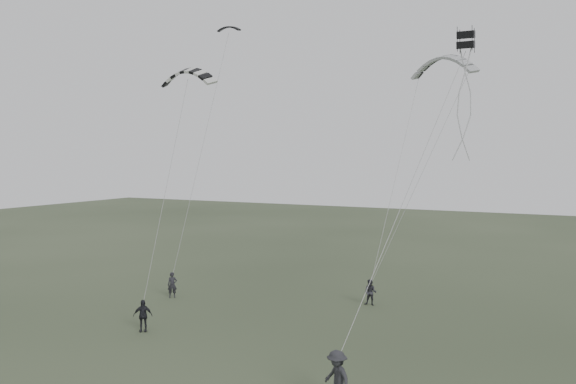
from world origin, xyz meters
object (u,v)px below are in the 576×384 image
at_px(flyer_left, 172,285).
at_px(kite_box, 466,40).
at_px(kite_dark_small, 229,27).
at_px(flyer_right, 371,292).
at_px(kite_pale_large, 443,57).
at_px(flyer_center, 143,316).
at_px(flyer_far, 337,378).
at_px(kite_striped, 188,71).

height_order(flyer_left, kite_box, kite_box).
relative_size(kite_dark_small, kite_box, 2.11).
distance_m(flyer_right, kite_pale_large, 14.72).
height_order(flyer_center, flyer_far, flyer_far).
bearing_deg(kite_dark_small, flyer_left, -101.10).
bearing_deg(kite_dark_small, kite_pale_large, -3.91).
relative_size(flyer_right, flyer_far, 0.78).
height_order(flyer_left, flyer_far, flyer_far).
height_order(flyer_right, flyer_far, flyer_far).
relative_size(flyer_left, kite_dark_small, 0.97).
relative_size(kite_dark_small, kite_striped, 0.50).
bearing_deg(kite_pale_large, flyer_right, -107.89).
height_order(flyer_center, kite_box, kite_box).
bearing_deg(flyer_center, flyer_far, -49.70).
bearing_deg(kite_dark_small, kite_striped, -83.64).
distance_m(flyer_left, kite_box, 21.41).
xyz_separation_m(flyer_center, kite_pale_large, (11.41, 13.92, 13.73)).
bearing_deg(flyer_left, kite_box, -40.54).
bearing_deg(flyer_center, flyer_left, 82.79).
bearing_deg(kite_striped, kite_dark_small, 102.89).
distance_m(kite_pale_large, kite_box, 9.09).
distance_m(flyer_left, kite_dark_small, 17.85).
height_order(flyer_right, kite_striped, kite_striped).
xyz_separation_m(flyer_left, flyer_right, (11.30, 3.69, -0.03)).
bearing_deg(flyer_left, kite_dark_small, 50.99).
bearing_deg(kite_box, flyer_far, -109.78).
xyz_separation_m(flyer_center, flyer_far, (11.51, -3.38, 0.18)).
bearing_deg(flyer_center, kite_pale_large, 17.32).
relative_size(flyer_far, kite_dark_small, 1.20).
height_order(kite_pale_large, kite_box, kite_pale_large).
bearing_deg(flyer_far, kite_pale_large, 122.91).
bearing_deg(kite_pale_large, flyer_left, -133.42).
relative_size(flyer_right, kite_striped, 0.47).
relative_size(flyer_right, kite_box, 1.98).
bearing_deg(flyer_far, flyer_right, 136.10).
distance_m(flyer_right, kite_striped, 16.18).
xyz_separation_m(flyer_right, kite_dark_small, (-11.22, 2.66, 16.71)).
relative_size(flyer_left, kite_striped, 0.48).
height_order(flyer_right, kite_pale_large, kite_pale_large).
relative_size(flyer_left, kite_pale_large, 0.37).
bearing_deg(flyer_right, kite_striped, -152.93).
bearing_deg(flyer_right, kite_box, -40.44).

